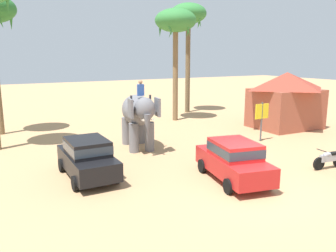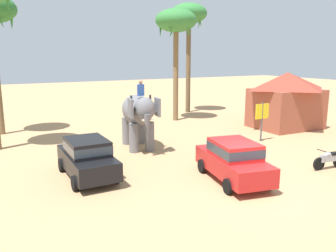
{
  "view_description": "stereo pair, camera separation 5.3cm",
  "coord_description": "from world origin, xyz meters",
  "views": [
    {
      "loc": [
        -8.91,
        -9.23,
        5.11
      ],
      "look_at": [
        -0.54,
        5.68,
        1.6
      ],
      "focal_mm": 36.5,
      "sensor_mm": 36.0,
      "label": 1
    },
    {
      "loc": [
        -8.87,
        -9.26,
        5.11
      ],
      "look_at": [
        -0.54,
        5.68,
        1.6
      ],
      "focal_mm": 36.5,
      "sensor_mm": 36.0,
      "label": 2
    }
  ],
  "objects": [
    {
      "name": "roadside_hut",
      "position": [
        10.37,
        7.87,
        2.12
      ],
      "size": [
        5.21,
        4.45,
        4.0
      ],
      "color": "#994C38",
      "rests_on": "ground"
    },
    {
      "name": "car_sedan_foreground",
      "position": [
        0.1,
        1.26,
        0.93
      ],
      "size": [
        2.52,
        4.36,
        1.7
      ],
      "color": "red",
      "rests_on": "ground"
    },
    {
      "name": "palm_tree_left_of_road",
      "position": [
        4.96,
        14.28,
        7.53
      ],
      "size": [
        3.2,
        3.2,
        8.71
      ],
      "color": "brown",
      "rests_on": "ground"
    },
    {
      "name": "car_parked_far_side",
      "position": [
        -5.09,
        4.59,
        0.93
      ],
      "size": [
        1.93,
        4.12,
        1.7
      ],
      "color": "black",
      "rests_on": "ground"
    },
    {
      "name": "motorcycle_fourth_in_row",
      "position": [
        4.95,
        0.29,
        0.46
      ],
      "size": [
        1.8,
        0.55,
        0.94
      ],
      "color": "black",
      "rests_on": "ground"
    },
    {
      "name": "palm_tree_behind_elephant",
      "position": [
        8.02,
        17.27,
        8.44
      ],
      "size": [
        3.2,
        3.2,
        9.69
      ],
      "color": "brown",
      "rests_on": "ground"
    },
    {
      "name": "ground_plane",
      "position": [
        0.0,
        0.0,
        0.0
      ],
      "size": [
        120.0,
        120.0,
        0.0
      ],
      "primitive_type": "plane",
      "color": "tan"
    },
    {
      "name": "elephant_with_mahout",
      "position": [
        -1.23,
        7.82,
        1.99
      ],
      "size": [
        2.17,
        4.0,
        3.88
      ],
      "color": "slate",
      "rests_on": "ground"
    },
    {
      "name": "signboard_yellow",
      "position": [
        5.97,
        5.7,
        1.69
      ],
      "size": [
        1.0,
        0.1,
        2.4
      ],
      "color": "#4C4C51",
      "rests_on": "ground"
    }
  ]
}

